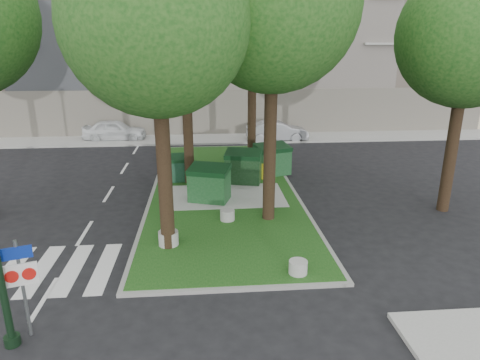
{
  "coord_description": "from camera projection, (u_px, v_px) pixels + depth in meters",
  "views": [
    {
      "loc": [
        -0.27,
        -9.94,
        6.3
      ],
      "look_at": [
        0.85,
        3.32,
        2.0
      ],
      "focal_mm": 32.0,
      "sensor_mm": 36.0,
      "label": 1
    }
  ],
  "objects": [
    {
      "name": "ground",
      "position": [
        219.0,
        290.0,
        11.39
      ],
      "size": [
        120.0,
        120.0,
        0.0
      ],
      "primitive_type": "plane",
      "color": "black",
      "rests_on": "ground"
    },
    {
      "name": "median_island",
      "position": [
        223.0,
        189.0,
        18.99
      ],
      "size": [
        6.0,
        16.0,
        0.12
      ],
      "primitive_type": "cube",
      "color": "#174413",
      "rests_on": "ground"
    },
    {
      "name": "median_kerb",
      "position": [
        223.0,
        190.0,
        19.0
      ],
      "size": [
        6.3,
        16.3,
        0.1
      ],
      "primitive_type": "cube",
      "color": "gray",
      "rests_on": "ground"
    },
    {
      "name": "building_sidewalk",
      "position": [
        209.0,
        139.0,
        28.91
      ],
      "size": [
        42.0,
        3.0,
        0.12
      ],
      "primitive_type": "cube",
      "color": "#999993",
      "rests_on": "ground"
    },
    {
      "name": "zebra_crossing",
      "position": [
        89.0,
        268.0,
        12.51
      ],
      "size": [
        5.0,
        3.0,
        0.01
      ],
      "primitive_type": "cube",
      "color": "silver",
      "rests_on": "ground"
    },
    {
      "name": "apartment_building",
      "position": [
        205.0,
        19.0,
        33.58
      ],
      "size": [
        41.0,
        12.0,
        16.0
      ],
      "primitive_type": "cube",
      "color": "beige",
      "rests_on": "ground"
    },
    {
      "name": "tree_median_near_left",
      "position": [
        158.0,
        2.0,
        11.45
      ],
      "size": [
        5.2,
        5.2,
        10.53
      ],
      "color": "black",
      "rests_on": "ground"
    },
    {
      "name": "tree_median_mid",
      "position": [
        186.0,
        25.0,
        17.76
      ],
      "size": [
        4.8,
        4.8,
        9.99
      ],
      "color": "black",
      "rests_on": "ground"
    },
    {
      "name": "tree_street_right",
      "position": [
        473.0,
        21.0,
        14.76
      ],
      "size": [
        5.0,
        5.0,
        10.06
      ],
      "color": "black",
      "rests_on": "ground"
    },
    {
      "name": "dumpster_a",
      "position": [
        174.0,
        168.0,
        19.91
      ],
      "size": [
        1.4,
        1.06,
        1.21
      ],
      "rotation": [
        0.0,
        0.0,
        0.12
      ],
      "color": "#0E341F",
      "rests_on": "median_island"
    },
    {
      "name": "dumpster_b",
      "position": [
        209.0,
        184.0,
        17.33
      ],
      "size": [
        1.87,
        1.57,
        1.49
      ],
      "rotation": [
        0.0,
        0.0,
        -0.32
      ],
      "color": "#123F19",
      "rests_on": "median_island"
    },
    {
      "name": "dumpster_c",
      "position": [
        243.0,
        167.0,
        19.6
      ],
      "size": [
        1.86,
        1.49,
        1.52
      ],
      "rotation": [
        0.0,
        0.0,
        -0.23
      ],
      "color": "black",
      "rests_on": "median_island"
    },
    {
      "name": "dumpster_d",
      "position": [
        272.0,
        160.0,
        20.84
      ],
      "size": [
        1.9,
        1.59,
        1.51
      ],
      "rotation": [
        0.0,
        0.0,
        0.32
      ],
      "color": "#15451E",
      "rests_on": "median_island"
    },
    {
      "name": "bollard_left",
      "position": [
        168.0,
        238.0,
        13.63
      ],
      "size": [
        0.63,
        0.63,
        0.45
      ],
      "primitive_type": "cylinder",
      "color": "#979893",
      "rests_on": "median_island"
    },
    {
      "name": "bollard_right",
      "position": [
        298.0,
        267.0,
        11.95
      ],
      "size": [
        0.52,
        0.52,
        0.37
      ],
      "primitive_type": "cylinder",
      "color": "#A5A5A0",
      "rests_on": "median_island"
    },
    {
      "name": "bollard_mid",
      "position": [
        227.0,
        215.0,
        15.54
      ],
      "size": [
        0.53,
        0.53,
        0.38
      ],
      "primitive_type": "cylinder",
      "color": "gray",
      "rests_on": "median_island"
    },
    {
      "name": "litter_bin",
      "position": [
        264.0,
        171.0,
        20.26
      ],
      "size": [
        0.42,
        0.42,
        0.74
      ],
      "primitive_type": "cylinder",
      "color": "gold",
      "rests_on": "median_island"
    },
    {
      "name": "traffic_sign_pole",
      "position": [
        21.0,
        276.0,
        9.2
      ],
      "size": [
        0.69,
        0.24,
        2.35
      ],
      "rotation": [
        0.0,
        0.0,
        0.29
      ],
      "color": "slate",
      "rests_on": "ground"
    },
    {
      "name": "car_white",
      "position": [
        115.0,
        130.0,
        28.54
      ],
      "size": [
        4.15,
        1.76,
        1.4
      ],
      "primitive_type": "imported",
      "rotation": [
        0.0,
        0.0,
        1.54
      ],
      "color": "white",
      "rests_on": "ground"
    },
    {
      "name": "car_silver",
      "position": [
        277.0,
        131.0,
        28.39
      ],
      "size": [
        4.06,
        1.42,
        1.34
      ],
      "primitive_type": "imported",
      "rotation": [
        0.0,
        0.0,
        1.57
      ],
      "color": "#ACAEB4",
      "rests_on": "ground"
    }
  ]
}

